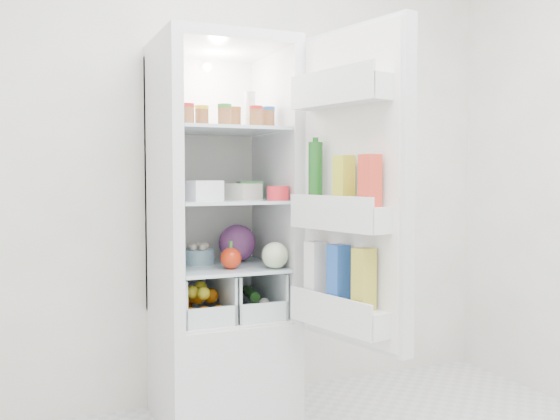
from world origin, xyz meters
name	(u,v)px	position (x,y,z in m)	size (l,w,h in m)	color
room_walls	(405,36)	(0.00, 0.00, 1.59)	(3.02, 3.02, 2.61)	beige
refrigerator	(219,280)	(-0.20, 1.25, 0.67)	(0.60, 0.60, 1.80)	silver
shelf_low	(222,267)	(-0.20, 1.19, 0.74)	(0.49, 0.53, 0.01)	silver
shelf_mid	(222,201)	(-0.20, 1.19, 1.05)	(0.49, 0.53, 0.01)	silver
shelf_top	(222,131)	(-0.20, 1.19, 1.38)	(0.49, 0.53, 0.01)	silver
crisper_left	(197,296)	(-0.32, 1.19, 0.61)	(0.23, 0.46, 0.22)	silver
crisper_right	(247,292)	(-0.08, 1.19, 0.61)	(0.23, 0.46, 0.22)	silver
condiment_jars	(222,118)	(-0.22, 1.10, 1.43)	(0.46, 0.32, 0.08)	#B21919
squeeze_bottle	(250,111)	(-0.07, 1.15, 1.47)	(0.05, 0.05, 0.17)	white
tub_white	(203,191)	(-0.32, 1.11, 1.10)	(0.14, 0.14, 0.09)	white
tub_cream	(243,191)	(-0.10, 1.16, 1.09)	(0.13, 0.13, 0.07)	silver
tin_red	(278,193)	(-0.01, 0.97, 1.09)	(0.10, 0.10, 0.07)	red
tub_green	(249,190)	(-0.05, 1.22, 1.10)	(0.11, 0.15, 0.09)	#3D8642
red_cabbage	(237,243)	(-0.09, 1.28, 0.84)	(0.18, 0.18, 0.18)	#5E2059
bell_pepper	(231,258)	(-0.20, 1.05, 0.80)	(0.10, 0.10, 0.10)	red
mushroom_bowl	(198,257)	(-0.30, 1.26, 0.78)	(0.15, 0.15, 0.07)	#7BA4B8
salad_bag	(275,255)	(-0.02, 0.98, 0.81)	(0.12, 0.12, 0.12)	#B2C997
citrus_pile	(199,302)	(-0.33, 1.15, 0.59)	(0.20, 0.31, 0.16)	orange
veg_pile	(248,302)	(-0.07, 1.18, 0.56)	(0.16, 0.30, 0.10)	#1A501B
fridge_door	(350,195)	(0.16, 0.62, 1.09)	(0.28, 0.60, 1.30)	silver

